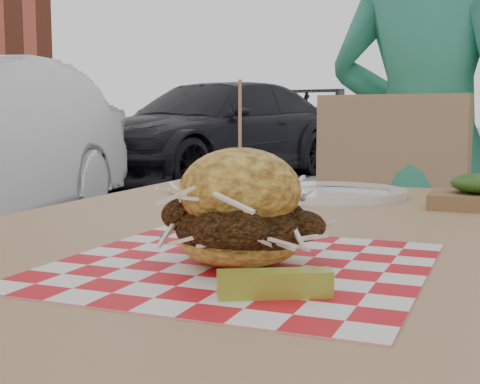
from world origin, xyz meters
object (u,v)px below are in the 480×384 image
Objects in this scene: patio_table at (255,292)px; patio_chair at (389,249)px; diner at (425,154)px; sandwich at (240,214)px; car_dark at (213,131)px.

patio_chair is (0.02, 0.92, -0.12)m from patio_table.
diner is at bearing 85.85° from patio_table.
sandwich is (-0.03, -1.29, 0.01)m from diner.
diner is 1.31× the size of patio_table.
sandwich is (3.43, -7.51, 0.15)m from car_dark.
diner is 1.12m from patio_table.
diner is 0.35× the size of car_dark.
car_dark is at bearing -47.72° from diner.
patio_chair is at bearing 88.75° from patio_table.
car_dark is 3.74× the size of patio_table.
patio_chair is at bearing 85.57° from diner.
diner is at bearing -46.38° from car_dark.
patio_chair is (3.40, -6.41, -0.10)m from car_dark.
sandwich reaches higher than patio_table.
patio_chair is 5.19× the size of sandwich.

